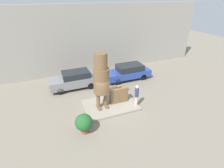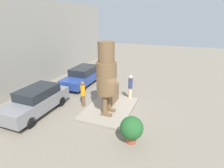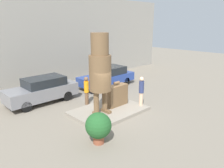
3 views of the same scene
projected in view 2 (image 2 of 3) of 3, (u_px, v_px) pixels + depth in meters
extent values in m
plane|color=gray|center=(110.00, 110.00, 11.33)|extent=(60.00, 60.00, 0.00)
cube|color=gray|center=(110.00, 109.00, 11.30)|extent=(4.05, 2.82, 0.17)
cube|color=gray|center=(12.00, 48.00, 12.62)|extent=(28.00, 0.60, 7.05)
cube|color=brown|center=(107.00, 114.00, 10.32)|extent=(0.23, 0.66, 0.14)
cube|color=brown|center=(110.00, 110.00, 10.84)|extent=(0.23, 0.66, 0.14)
cylinder|color=brown|center=(105.00, 104.00, 10.12)|extent=(0.29, 0.29, 1.15)
cylinder|color=brown|center=(109.00, 100.00, 10.64)|extent=(0.29, 0.29, 1.15)
cylinder|color=brown|center=(107.00, 78.00, 9.84)|extent=(1.15, 1.15, 1.86)
cylinder|color=brown|center=(106.00, 52.00, 9.31)|extent=(0.91, 0.91, 1.11)
cube|color=brown|center=(112.00, 94.00, 11.76)|extent=(1.41, 0.53, 1.24)
cylinder|color=brown|center=(112.00, 83.00, 11.49)|extent=(0.39, 0.16, 0.16)
cylinder|color=beige|center=(130.00, 93.00, 12.44)|extent=(0.22, 0.22, 0.78)
cylinder|color=navy|center=(130.00, 83.00, 12.18)|extent=(0.29, 0.29, 0.69)
sphere|color=beige|center=(131.00, 77.00, 12.01)|extent=(0.26, 0.26, 0.26)
cube|color=gray|center=(36.00, 103.00, 10.69)|extent=(4.39, 1.74, 0.77)
cube|color=#1E2328|center=(37.00, 92.00, 10.65)|extent=(2.41, 1.57, 0.54)
cylinder|color=black|center=(30.00, 123.00, 9.38)|extent=(0.63, 0.18, 0.63)
cylinder|color=black|center=(9.00, 117.00, 9.91)|extent=(0.63, 0.18, 0.63)
cylinder|color=black|center=(61.00, 101.00, 11.76)|extent=(0.63, 0.18, 0.63)
cylinder|color=black|center=(43.00, 98.00, 12.28)|extent=(0.63, 0.18, 0.63)
cube|color=#284293|center=(83.00, 78.00, 15.40)|extent=(4.61, 1.82, 0.65)
cube|color=#1E2328|center=(84.00, 70.00, 15.38)|extent=(2.54, 1.64, 0.58)
cylinder|color=black|center=(83.00, 88.00, 13.99)|extent=(0.63, 0.18, 0.63)
cylinder|color=black|center=(66.00, 85.00, 14.54)|extent=(0.63, 0.18, 0.63)
cylinder|color=black|center=(98.00, 77.00, 16.49)|extent=(0.63, 0.18, 0.63)
cylinder|color=black|center=(83.00, 75.00, 17.03)|extent=(0.63, 0.18, 0.63)
cylinder|color=brown|center=(131.00, 139.00, 8.31)|extent=(0.46, 0.46, 0.34)
sphere|color=#235B28|center=(132.00, 128.00, 8.09)|extent=(1.10, 1.10, 1.10)
cylinder|color=brown|center=(84.00, 101.00, 11.66)|extent=(0.23, 0.23, 0.80)
cylinder|color=orange|center=(83.00, 90.00, 11.39)|extent=(0.30, 0.30, 0.71)
sphere|color=brown|center=(82.00, 83.00, 11.22)|extent=(0.27, 0.27, 0.27)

